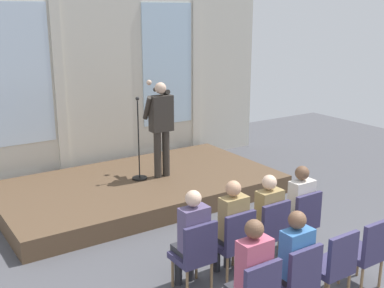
{
  "coord_description": "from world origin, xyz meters",
  "views": [
    {
      "loc": [
        -3.91,
        -2.82,
        3.39
      ],
      "look_at": [
        0.14,
        3.32,
        1.37
      ],
      "focal_mm": 45.73,
      "sensor_mm": 36.0,
      "label": 1
    }
  ],
  "objects_px": {
    "chair_r0_c1": "(234,240)",
    "chair_r1_c3": "(367,250)",
    "audience_r0_c3": "(298,204)",
    "speaker": "(161,122)",
    "audience_r1_c0": "(251,273)",
    "audience_r0_c1": "(231,223)",
    "chair_r1_c1": "(297,278)",
    "audience_r0_c0": "(192,235)",
    "chair_r0_c2": "(270,229)",
    "audience_r0_c2": "(266,214)",
    "chair_r0_c0": "(195,252)",
    "audience_r1_c1": "(293,259)",
    "chair_r0_c3": "(302,219)",
    "mic_stand": "(139,162)",
    "chair_r1_c2": "(334,263)"
  },
  "relations": [
    {
      "from": "audience_r0_c0",
      "to": "audience_r1_c1",
      "type": "relative_size",
      "value": 1.01
    },
    {
      "from": "chair_r0_c2",
      "to": "chair_r1_c2",
      "type": "relative_size",
      "value": 1.0
    },
    {
      "from": "speaker",
      "to": "chair_r1_c3",
      "type": "distance_m",
      "value": 4.41
    },
    {
      "from": "chair_r0_c2",
      "to": "chair_r0_c3",
      "type": "xyz_separation_m",
      "value": [
        0.6,
        0.0,
        0.0
      ]
    },
    {
      "from": "speaker",
      "to": "chair_r0_c1",
      "type": "distance_m",
      "value": 3.39
    },
    {
      "from": "chair_r0_c2",
      "to": "chair_r1_c1",
      "type": "bearing_deg",
      "value": -118.57
    },
    {
      "from": "audience_r0_c2",
      "to": "chair_r1_c3",
      "type": "distance_m",
      "value": 1.35
    },
    {
      "from": "chair_r0_c3",
      "to": "chair_r1_c3",
      "type": "relative_size",
      "value": 1.0
    },
    {
      "from": "audience_r0_c3",
      "to": "audience_r1_c0",
      "type": "bearing_deg",
      "value": -148.46
    },
    {
      "from": "audience_r0_c0",
      "to": "chair_r1_c1",
      "type": "xyz_separation_m",
      "value": [
        0.6,
        -1.19,
        -0.2
      ]
    },
    {
      "from": "audience_r0_c1",
      "to": "chair_r1_c3",
      "type": "distance_m",
      "value": 1.71
    },
    {
      "from": "chair_r0_c2",
      "to": "audience_r1_c0",
      "type": "bearing_deg",
      "value": -139.55
    },
    {
      "from": "chair_r0_c0",
      "to": "chair_r0_c1",
      "type": "distance_m",
      "value": 0.6
    },
    {
      "from": "chair_r1_c1",
      "to": "chair_r0_c3",
      "type": "bearing_deg",
      "value": 42.56
    },
    {
      "from": "speaker",
      "to": "mic_stand",
      "type": "height_order",
      "value": "speaker"
    },
    {
      "from": "speaker",
      "to": "chair_r1_c1",
      "type": "relative_size",
      "value": 1.91
    },
    {
      "from": "audience_r0_c3",
      "to": "audience_r1_c1",
      "type": "xyz_separation_m",
      "value": [
        -1.21,
        -1.11,
        0.0
      ]
    },
    {
      "from": "audience_r0_c3",
      "to": "chair_r1_c1",
      "type": "bearing_deg",
      "value": -135.4
    },
    {
      "from": "chair_r0_c1",
      "to": "mic_stand",
      "type": "bearing_deg",
      "value": 84.19
    },
    {
      "from": "audience_r0_c1",
      "to": "chair_r1_c1",
      "type": "relative_size",
      "value": 1.41
    },
    {
      "from": "chair_r1_c3",
      "to": "chair_r0_c3",
      "type": "bearing_deg",
      "value": 90.0
    },
    {
      "from": "chair_r0_c2",
      "to": "audience_r0_c2",
      "type": "distance_m",
      "value": 0.2
    },
    {
      "from": "audience_r0_c2",
      "to": "audience_r0_c3",
      "type": "bearing_deg",
      "value": -0.1
    },
    {
      "from": "audience_r0_c0",
      "to": "chair_r0_c2",
      "type": "height_order",
      "value": "audience_r0_c0"
    },
    {
      "from": "chair_r1_c1",
      "to": "audience_r0_c3",
      "type": "bearing_deg",
      "value": 44.6
    },
    {
      "from": "chair_r0_c0",
      "to": "audience_r1_c0",
      "type": "xyz_separation_m",
      "value": [
        0.0,
        -1.03,
        0.22
      ]
    },
    {
      "from": "chair_r0_c0",
      "to": "chair_r1_c1",
      "type": "height_order",
      "value": "same"
    },
    {
      "from": "audience_r0_c1",
      "to": "chair_r0_c2",
      "type": "bearing_deg",
      "value": -7.64
    },
    {
      "from": "audience_r0_c3",
      "to": "speaker",
      "type": "bearing_deg",
      "value": 98.24
    },
    {
      "from": "chair_r1_c3",
      "to": "audience_r0_c1",
      "type": "bearing_deg",
      "value": 135.43
    },
    {
      "from": "chair_r0_c3",
      "to": "speaker",
      "type": "bearing_deg",
      "value": 98.03
    },
    {
      "from": "chair_r0_c1",
      "to": "chair_r0_c3",
      "type": "height_order",
      "value": "same"
    },
    {
      "from": "mic_stand",
      "to": "audience_r0_c0",
      "type": "bearing_deg",
      "value": -106.33
    },
    {
      "from": "chair_r0_c0",
      "to": "chair_r0_c1",
      "type": "xyz_separation_m",
      "value": [
        0.6,
        0.0,
        0.0
      ]
    },
    {
      "from": "chair_r0_c1",
      "to": "chair_r1_c3",
      "type": "relative_size",
      "value": 1.0
    },
    {
      "from": "chair_r0_c1",
      "to": "audience_r0_c1",
      "type": "xyz_separation_m",
      "value": [
        0.0,
        0.08,
        0.2
      ]
    },
    {
      "from": "mic_stand",
      "to": "chair_r1_c1",
      "type": "height_order",
      "value": "mic_stand"
    },
    {
      "from": "speaker",
      "to": "chair_r1_c3",
      "type": "height_order",
      "value": "speaker"
    },
    {
      "from": "audience_r1_c0",
      "to": "chair_r0_c3",
      "type": "bearing_deg",
      "value": 29.62
    },
    {
      "from": "audience_r1_c0",
      "to": "chair_r1_c3",
      "type": "relative_size",
      "value": 1.45
    },
    {
      "from": "chair_r1_c1",
      "to": "chair_r0_c2",
      "type": "bearing_deg",
      "value": 61.43
    },
    {
      "from": "audience_r0_c2",
      "to": "chair_r0_c3",
      "type": "relative_size",
      "value": 1.37
    },
    {
      "from": "audience_r0_c2",
      "to": "chair_r0_c2",
      "type": "bearing_deg",
      "value": -90.0
    },
    {
      "from": "chair_r0_c0",
      "to": "audience_r0_c2",
      "type": "xyz_separation_m",
      "value": [
        1.21,
        0.08,
        0.18
      ]
    },
    {
      "from": "audience_r0_c0",
      "to": "chair_r0_c1",
      "type": "bearing_deg",
      "value": -7.65
    },
    {
      "from": "audience_r0_c1",
      "to": "audience_r0_c2",
      "type": "xyz_separation_m",
      "value": [
        0.6,
        0.0,
        -0.02
      ]
    },
    {
      "from": "audience_r0_c1",
      "to": "audience_r0_c3",
      "type": "relative_size",
      "value": 1.02
    },
    {
      "from": "chair_r1_c2",
      "to": "chair_r0_c2",
      "type": "bearing_deg",
      "value": 90.0
    },
    {
      "from": "chair_r0_c3",
      "to": "chair_r1_c3",
      "type": "distance_m",
      "value": 1.11
    },
    {
      "from": "speaker",
      "to": "audience_r0_c0",
      "type": "height_order",
      "value": "speaker"
    }
  ]
}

